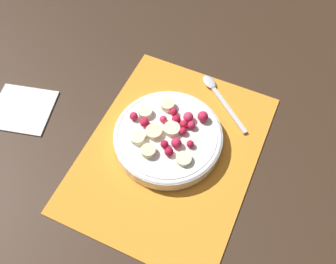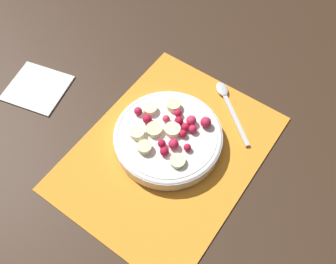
% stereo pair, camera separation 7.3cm
% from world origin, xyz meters
% --- Properties ---
extents(ground_plane, '(3.00, 3.00, 0.00)m').
position_xyz_m(ground_plane, '(0.00, 0.00, 0.00)').
color(ground_plane, '#382619').
extents(placemat, '(0.43, 0.33, 0.01)m').
position_xyz_m(placemat, '(0.00, 0.00, 0.00)').
color(placemat, orange).
rests_on(placemat, ground_plane).
extents(fruit_bowl, '(0.22, 0.22, 0.05)m').
position_xyz_m(fruit_bowl, '(0.02, 0.01, 0.02)').
color(fruit_bowl, white).
rests_on(fruit_bowl, placemat).
extents(spoon, '(0.12, 0.14, 0.01)m').
position_xyz_m(spoon, '(0.17, -0.03, 0.01)').
color(spoon, silver).
rests_on(spoon, placemat).
extents(napkin, '(0.14, 0.15, 0.01)m').
position_xyz_m(napkin, '(-0.04, 0.33, 0.00)').
color(napkin, white).
rests_on(napkin, ground_plane).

